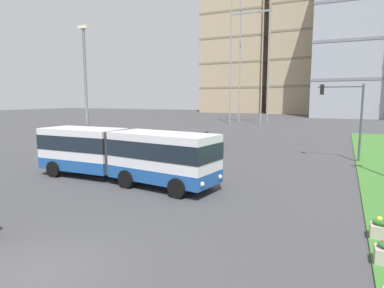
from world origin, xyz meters
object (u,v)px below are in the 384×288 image
(articulated_bus, at_px, (123,153))
(traffic_light_far_right, at_px, (347,109))
(streetlight_left, at_px, (86,92))
(apartment_tower_westcentre, at_px, (305,35))
(apartment_tower_centre, at_px, (351,27))
(car_black_sedan, at_px, (196,140))
(apartment_tower_west, at_px, (237,42))

(articulated_bus, distance_m, traffic_light_far_right, 17.37)
(streetlight_left, distance_m, apartment_tower_westcentre, 102.63)
(streetlight_left, xyz_separation_m, apartment_tower_centre, (16.32, 79.03, 17.99))
(traffic_light_far_right, height_order, streetlight_left, streetlight_left)
(car_black_sedan, xyz_separation_m, streetlight_left, (-2.46, -12.63, 4.51))
(traffic_light_far_right, bearing_deg, car_black_sedan, 171.79)
(articulated_bus, xyz_separation_m, streetlight_left, (-4.34, 1.85, 3.61))
(articulated_bus, xyz_separation_m, car_black_sedan, (-1.88, 14.49, -0.90))
(car_black_sedan, height_order, apartment_tower_westcentre, apartment_tower_westcentre)
(traffic_light_far_right, distance_m, streetlight_left, 19.38)
(streetlight_left, bearing_deg, traffic_light_far_right, 33.44)
(articulated_bus, bearing_deg, apartment_tower_west, 103.85)
(traffic_light_far_right, height_order, apartment_tower_westcentre, apartment_tower_westcentre)
(streetlight_left, bearing_deg, car_black_sedan, 78.98)
(traffic_light_far_right, xyz_separation_m, streetlight_left, (-16.14, -10.66, 1.20))
(car_black_sedan, relative_size, apartment_tower_west, 0.09)
(articulated_bus, xyz_separation_m, apartment_tower_westcentre, (-1.79, 102.38, 24.14))
(articulated_bus, relative_size, car_black_sedan, 2.63)
(articulated_bus, distance_m, car_black_sedan, 14.64)
(apartment_tower_west, relative_size, apartment_tower_centre, 1.11)
(streetlight_left, height_order, apartment_tower_west, apartment_tower_west)
(traffic_light_far_right, distance_m, apartment_tower_westcentre, 93.45)
(articulated_bus, xyz_separation_m, apartment_tower_west, (-25.84, 104.79, 24.05))
(traffic_light_far_right, bearing_deg, apartment_tower_westcentre, 98.60)
(articulated_bus, distance_m, apartment_tower_westcentre, 105.20)
(apartment_tower_west, height_order, apartment_tower_centre, apartment_tower_west)
(articulated_bus, distance_m, streetlight_left, 5.94)
(articulated_bus, xyz_separation_m, apartment_tower_centre, (11.97, 80.89, 21.60))
(articulated_bus, height_order, apartment_tower_westcentre, apartment_tower_westcentre)
(car_black_sedan, xyz_separation_m, apartment_tower_westcentre, (0.09, 87.89, 25.04))
(apartment_tower_centre, bearing_deg, apartment_tower_westcentre, 122.63)
(traffic_light_far_right, bearing_deg, apartment_tower_west, 112.19)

